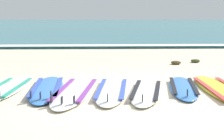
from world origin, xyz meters
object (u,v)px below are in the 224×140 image
at_px(surfboard_0, 8,88).
at_px(surfboard_6, 221,89).
at_px(surfboard_2, 75,91).
at_px(surfboard_3, 112,90).
at_px(surfboard_4, 146,91).
at_px(surfboard_5, 183,87).
at_px(surfboard_1, 47,88).

distance_m(surfboard_0, surfboard_6, 3.88).
height_order(surfboard_0, surfboard_2, same).
relative_size(surfboard_3, surfboard_4, 1.06).
xyz_separation_m(surfboard_4, surfboard_5, (0.73, 0.30, 0.00)).
bearing_deg(surfboard_1, surfboard_0, 178.23).
xyz_separation_m(surfboard_2, surfboard_6, (2.62, 0.03, -0.00)).
bearing_deg(surfboard_0, surfboard_1, -1.77).
distance_m(surfboard_3, surfboard_5, 1.34).
bearing_deg(surfboard_1, surfboard_6, -3.47).
bearing_deg(surfboard_2, surfboard_4, -3.27).
relative_size(surfboard_4, surfboard_6, 0.85).
distance_m(surfboard_4, surfboard_5, 0.79).
relative_size(surfboard_0, surfboard_6, 0.88).
bearing_deg(surfboard_1, surfboard_4, -9.36).
distance_m(surfboard_2, surfboard_6, 2.62).
distance_m(surfboard_0, surfboard_3, 1.91).
relative_size(surfboard_1, surfboard_3, 1.00).
height_order(surfboard_1, surfboard_6, same).
bearing_deg(surfboard_4, surfboard_2, 176.73).
bearing_deg(surfboard_4, surfboard_1, 170.64).
xyz_separation_m(surfboard_3, surfboard_5, (1.33, 0.18, 0.00)).
height_order(surfboard_2, surfboard_6, same).
height_order(surfboard_3, surfboard_4, same).
relative_size(surfboard_0, surfboard_1, 0.98).
height_order(surfboard_0, surfboard_3, same).
distance_m(surfboard_1, surfboard_6, 3.16).
xyz_separation_m(surfboard_1, surfboard_5, (2.52, 0.00, -0.00)).
bearing_deg(surfboard_6, surfboard_0, 176.84).
bearing_deg(surfboard_6, surfboard_1, 176.53).
bearing_deg(surfboard_5, surfboard_4, -157.86).
height_order(surfboard_1, surfboard_5, same).
bearing_deg(surfboard_3, surfboard_5, 7.63).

